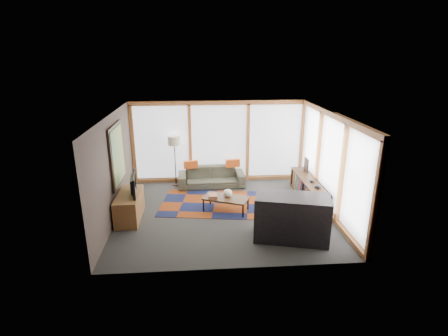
{
  "coord_description": "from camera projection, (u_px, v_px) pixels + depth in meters",
  "views": [
    {
      "loc": [
        -0.67,
        -8.31,
        4.02
      ],
      "look_at": [
        0.0,
        0.4,
        1.1
      ],
      "focal_mm": 28.0,
      "sensor_mm": 36.0,
      "label": 1
    }
  ],
  "objects": [
    {
      "name": "vase",
      "position": [
        228.0,
        193.0,
        9.16
      ],
      "size": [
        0.28,
        0.28,
        0.21
      ],
      "primitive_type": "ellipsoid",
      "rotation": [
        0.0,
        0.0,
        0.17
      ],
      "color": "silver",
      "rests_on": "coffee_table"
    },
    {
      "name": "television",
      "position": [
        131.0,
        185.0,
        8.58
      ],
      "size": [
        0.24,
        0.89,
        0.51
      ],
      "primitive_type": "imported",
      "rotation": [
        0.0,
        0.0,
        1.71
      ],
      "color": "black",
      "rests_on": "tv_console"
    },
    {
      "name": "sofa",
      "position": [
        211.0,
        177.0,
        10.91
      ],
      "size": [
        2.08,
        0.87,
        0.6
      ],
      "primitive_type": "imported",
      "rotation": [
        0.0,
        0.0,
        0.03
      ],
      "color": "#3E3F30",
      "rests_on": "ground"
    },
    {
      "name": "bookshelf",
      "position": [
        309.0,
        190.0,
        9.87
      ],
      "size": [
        0.43,
        2.38,
        0.59
      ],
      "primitive_type": null,
      "color": "#372510",
      "rests_on": "ground"
    },
    {
      "name": "floor_lamp",
      "position": [
        175.0,
        161.0,
        10.83
      ],
      "size": [
        0.4,
        0.4,
        1.59
      ],
      "primitive_type": null,
      "color": "black",
      "rests_on": "ground"
    },
    {
      "name": "coffee_table",
      "position": [
        226.0,
        204.0,
        9.21
      ],
      "size": [
        1.29,
        0.98,
        0.38
      ],
      "primitive_type": null,
      "rotation": [
        0.0,
        0.0,
        -0.4
      ],
      "color": "#372510",
      "rests_on": "ground"
    },
    {
      "name": "room_envelope",
      "position": [
        242.0,
        150.0,
        9.25
      ],
      "size": [
        5.52,
        5.02,
        2.62
      ],
      "color": "#42362F",
      "rests_on": "ground"
    },
    {
      "name": "shelf_picture",
      "position": [
        306.0,
        165.0,
        10.42
      ],
      "size": [
        0.04,
        0.32,
        0.41
      ],
      "primitive_type": "cube",
      "rotation": [
        0.0,
        0.0,
        0.02
      ],
      "color": "black",
      "rests_on": "bookshelf"
    },
    {
      "name": "bar_counter",
      "position": [
        292.0,
        218.0,
        7.74
      ],
      "size": [
        1.76,
        1.13,
        1.03
      ],
      "primitive_type": "cube",
      "rotation": [
        0.0,
        0.0,
        -0.25
      ],
      "color": "black",
      "rests_on": "ground"
    },
    {
      "name": "rug",
      "position": [
        215.0,
        203.0,
        9.71
      ],
      "size": [
        3.16,
        2.27,
        0.01
      ],
      "primitive_type": "cube",
      "rotation": [
        0.0,
        0.0,
        -0.14
      ],
      "color": "maroon",
      "rests_on": "ground"
    },
    {
      "name": "bowl_b",
      "position": [
        312.0,
        181.0,
        9.62
      ],
      "size": [
        0.17,
        0.17,
        0.07
      ],
      "primitive_type": "ellipsoid",
      "rotation": [
        0.0,
        0.0,
        -0.18
      ],
      "color": "black",
      "rests_on": "bookshelf"
    },
    {
      "name": "tv_console",
      "position": [
        130.0,
        206.0,
        8.76
      ],
      "size": [
        0.55,
        1.32,
        0.66
      ],
      "primitive_type": "cube",
      "color": "brown",
      "rests_on": "ground"
    },
    {
      "name": "ground",
      "position": [
        225.0,
        212.0,
        9.18
      ],
      "size": [
        5.5,
        5.5,
        0.0
      ],
      "primitive_type": "plane",
      "color": "#2A2A27",
      "rests_on": "ground"
    },
    {
      "name": "bowl_a",
      "position": [
        318.0,
        186.0,
        9.21
      ],
      "size": [
        0.19,
        0.19,
        0.09
      ],
      "primitive_type": "ellipsoid",
      "rotation": [
        0.0,
        0.0,
        0.06
      ],
      "color": "black",
      "rests_on": "bookshelf"
    },
    {
      "name": "pillow_left",
      "position": [
        191.0,
        165.0,
        10.74
      ],
      "size": [
        0.44,
        0.23,
        0.23
      ],
      "primitive_type": "cube",
      "rotation": [
        0.0,
        0.0,
        0.25
      ],
      "color": "#C14B15",
      "rests_on": "sofa"
    },
    {
      "name": "book_stack",
      "position": [
        213.0,
        196.0,
        9.11
      ],
      "size": [
        0.22,
        0.28,
        0.09
      ],
      "primitive_type": "cube",
      "rotation": [
        0.0,
        0.0,
        0.02
      ],
      "color": "#985938",
      "rests_on": "coffee_table"
    },
    {
      "name": "pillow_right",
      "position": [
        233.0,
        163.0,
        10.85
      ],
      "size": [
        0.45,
        0.18,
        0.24
      ],
      "primitive_type": "cube",
      "rotation": [
        0.0,
        0.0,
        0.11
      ],
      "color": "#C14B15",
      "rests_on": "sofa"
    }
  ]
}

